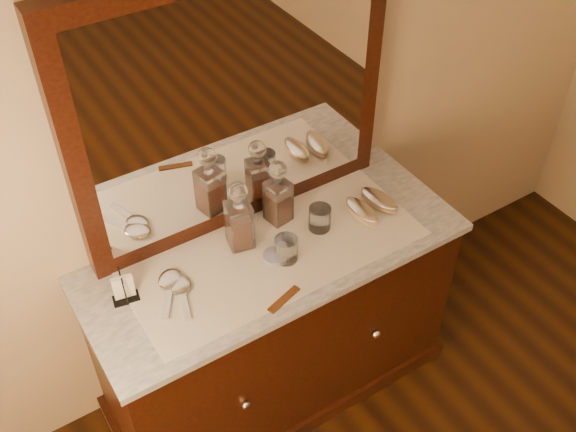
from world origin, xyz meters
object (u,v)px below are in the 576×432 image
object	(u,v)px
brush_far	(379,200)
hand_mirror_inner	(181,289)
dresser_cabinet	(275,324)
napkin_rack	(124,289)
mirror_frame	(234,104)
comb	(284,299)
pin_dish	(275,256)
decanter_left	(239,221)
brush_near	(362,211)
hand_mirror_outer	(170,284)
decanter_right	(278,198)

from	to	relation	value
brush_far	hand_mirror_inner	bearing A→B (deg)	179.14
dresser_cabinet	brush_far	xyz separation A→B (m)	(0.48, -0.01, 0.47)
dresser_cabinet	napkin_rack	size ratio (longest dim) A/B	10.41
brush_far	hand_mirror_inner	xyz separation A→B (m)	(-0.85, 0.01, -0.02)
mirror_frame	napkin_rack	distance (m)	0.73
dresser_cabinet	comb	distance (m)	0.51
napkin_rack	brush_far	size ratio (longest dim) A/B	0.71
mirror_frame	hand_mirror_inner	world-z (taller)	mirror_frame
pin_dish	decanter_left	bearing A→B (deg)	118.01
brush_near	hand_mirror_inner	distance (m)	0.76
comb	hand_mirror_outer	size ratio (longest dim) A/B	0.65
dresser_cabinet	decanter_right	world-z (taller)	decanter_right
hand_mirror_inner	dresser_cabinet	bearing A→B (deg)	0.07
napkin_rack	hand_mirror_outer	bearing A→B (deg)	-10.73
napkin_rack	brush_far	xyz separation A→B (m)	(1.03, -0.08, -0.03)
mirror_frame	napkin_rack	bearing A→B (deg)	-162.35
napkin_rack	decanter_left	distance (m)	0.47
pin_dish	mirror_frame	bearing A→B (deg)	86.34
decanter_right	brush_far	world-z (taller)	decanter_right
comb	decanter_right	xyz separation A→B (m)	(0.20, 0.36, 0.10)
decanter_right	decanter_left	bearing A→B (deg)	-167.91
brush_near	hand_mirror_outer	xyz separation A→B (m)	(-0.78, 0.07, -0.01)
dresser_cabinet	pin_dish	xyz separation A→B (m)	(-0.02, -0.04, 0.45)
pin_dish	comb	distance (m)	0.20
dresser_cabinet	hand_mirror_outer	world-z (taller)	hand_mirror_outer
comb	napkin_rack	bearing A→B (deg)	129.85
dresser_cabinet	brush_near	xyz separation A→B (m)	(0.38, -0.03, 0.47)
brush_near	brush_far	world-z (taller)	brush_far
comb	brush_far	world-z (taller)	brush_far
dresser_cabinet	pin_dish	bearing A→B (deg)	-114.89
dresser_cabinet	hand_mirror_inner	distance (m)	0.59
napkin_rack	comb	bearing A→B (deg)	-33.11
comb	decanter_left	world-z (taller)	decanter_left
brush_far	decanter_left	bearing A→B (deg)	169.58
dresser_cabinet	mirror_frame	xyz separation A→B (m)	(0.00, 0.25, 0.94)
napkin_rack	decanter_right	size ratio (longest dim) A/B	0.49
napkin_rack	mirror_frame	bearing A→B (deg)	17.65
napkin_rack	decanter_left	size ratio (longest dim) A/B	0.46
dresser_cabinet	mirror_frame	bearing A→B (deg)	90.00
brush_near	hand_mirror_inner	xyz separation A→B (m)	(-0.76, 0.03, -0.02)
mirror_frame	comb	distance (m)	0.69
comb	napkin_rack	xyz separation A→B (m)	(-0.45, 0.30, 0.05)
decanter_right	hand_mirror_inner	bearing A→B (deg)	-164.54
decanter_right	hand_mirror_inner	world-z (taller)	decanter_right
comb	decanter_right	bearing A→B (deg)	43.90
mirror_frame	decanter_left	bearing A→B (deg)	-119.55
comb	brush_far	bearing A→B (deg)	3.23
mirror_frame	decanter_left	size ratio (longest dim) A/B	4.09
comb	decanter_right	world-z (taller)	decanter_right
pin_dish	hand_mirror_outer	size ratio (longest dim) A/B	0.41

